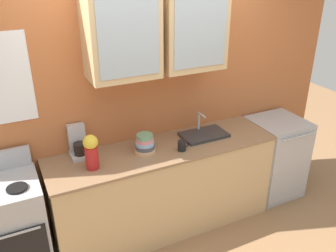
{
  "coord_description": "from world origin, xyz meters",
  "views": [
    {
      "loc": [
        -1.3,
        -2.74,
        2.59
      ],
      "look_at": [
        0.04,
        0.0,
        1.15
      ],
      "focal_mm": 38.67,
      "sensor_mm": 36.0,
      "label": 1
    }
  ],
  "objects": [
    {
      "name": "vase",
      "position": [
        -0.71,
        -0.06,
        1.1
      ],
      "size": [
        0.13,
        0.13,
        0.32
      ],
      "color": "#B21E1E",
      "rests_on": "counter"
    },
    {
      "name": "cup_near_sink",
      "position": [
        0.13,
        -0.12,
        0.98
      ],
      "size": [
        0.12,
        0.08,
        0.1
      ],
      "color": "black",
      "rests_on": "counter"
    },
    {
      "name": "counter",
      "position": [
        0.0,
        0.0,
        0.47
      ],
      "size": [
        2.24,
        0.62,
        0.93
      ],
      "color": "tan",
      "rests_on": "ground_plane"
    },
    {
      "name": "bowl_stack",
      "position": [
        -0.19,
        0.01,
        1.01
      ],
      "size": [
        0.2,
        0.2,
        0.18
      ],
      "color": "#E0AD7F",
      "rests_on": "counter"
    },
    {
      "name": "stove_range",
      "position": [
        -1.47,
        -0.0,
        0.47
      ],
      "size": [
        0.63,
        0.59,
        1.11
      ],
      "color": "#ADAFB5",
      "rests_on": "ground_plane"
    },
    {
      "name": "coffee_maker",
      "position": [
        -0.76,
        0.22,
        1.04
      ],
      "size": [
        0.17,
        0.2,
        0.29
      ],
      "color": "#B7B7BC",
      "rests_on": "counter"
    },
    {
      "name": "ground_plane",
      "position": [
        0.0,
        0.0,
        0.0
      ],
      "size": [
        10.0,
        10.0,
        0.0
      ],
      "primitive_type": "plane",
      "color": "#936B47"
    },
    {
      "name": "dishwasher",
      "position": [
        1.42,
        -0.0,
        0.47
      ],
      "size": [
        0.58,
        0.6,
        0.93
      ],
      "color": "#ADAFB5",
      "rests_on": "ground_plane"
    },
    {
      "name": "sink_faucet",
      "position": [
        0.47,
        0.05,
        0.95
      ],
      "size": [
        0.46,
        0.28,
        0.22
      ],
      "color": "#2D2D30",
      "rests_on": "counter"
    },
    {
      "name": "back_wall_unit",
      "position": [
        -0.0,
        0.3,
        1.46
      ],
      "size": [
        4.27,
        0.47,
        2.57
      ],
      "color": "#B76638",
      "rests_on": "ground_plane"
    }
  ]
}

